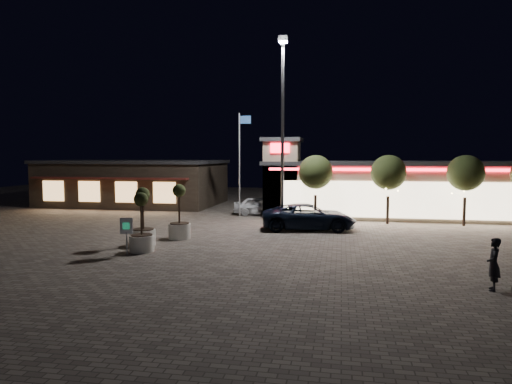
% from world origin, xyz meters
% --- Properties ---
extents(ground, '(90.00, 90.00, 0.00)m').
position_xyz_m(ground, '(0.00, 0.00, 0.00)').
color(ground, '#73675D').
rests_on(ground, ground).
extents(retail_building, '(20.40, 8.40, 6.10)m').
position_xyz_m(retail_building, '(9.51, 15.82, 2.21)').
color(retail_building, tan).
rests_on(retail_building, ground).
extents(restaurant_building, '(16.40, 11.00, 4.30)m').
position_xyz_m(restaurant_building, '(-14.00, 19.97, 2.16)').
color(restaurant_building, '#382D23').
rests_on(restaurant_building, ground).
extents(floodlight_pole, '(0.60, 0.40, 12.38)m').
position_xyz_m(floodlight_pole, '(2.00, 8.00, 7.02)').
color(floodlight_pole, gray).
rests_on(floodlight_pole, ground).
extents(flagpole, '(0.95, 0.10, 8.00)m').
position_xyz_m(flagpole, '(-1.90, 13.00, 4.74)').
color(flagpole, white).
rests_on(flagpole, ground).
extents(string_tree_a, '(2.42, 2.42, 4.79)m').
position_xyz_m(string_tree_a, '(4.00, 11.00, 3.56)').
color(string_tree_a, '#332319').
rests_on(string_tree_a, ground).
extents(string_tree_b, '(2.42, 2.42, 4.79)m').
position_xyz_m(string_tree_b, '(9.00, 11.00, 3.56)').
color(string_tree_b, '#332319').
rests_on(string_tree_b, ground).
extents(string_tree_c, '(2.42, 2.42, 4.79)m').
position_xyz_m(string_tree_c, '(14.00, 11.00, 3.56)').
color(string_tree_c, '#332319').
rests_on(string_tree_c, ground).
extents(pickup_truck, '(6.31, 3.57, 1.66)m').
position_xyz_m(pickup_truck, '(3.78, 7.45, 0.83)').
color(pickup_truck, black).
rests_on(pickup_truck, ground).
extents(white_sedan, '(4.37, 1.97, 1.46)m').
position_xyz_m(white_sedan, '(-0.51, 14.00, 0.73)').
color(white_sedan, white).
rests_on(white_sedan, ground).
extents(pedestrian, '(0.58, 0.76, 1.86)m').
position_xyz_m(pedestrian, '(11.08, -4.66, 0.93)').
color(pedestrian, black).
rests_on(pedestrian, ground).
extents(planter_left, '(1.25, 1.25, 3.08)m').
position_xyz_m(planter_left, '(-4.43, 0.65, 0.95)').
color(planter_left, silver).
rests_on(planter_left, ground).
extents(planter_mid, '(1.20, 1.20, 2.95)m').
position_xyz_m(planter_mid, '(-3.86, -0.80, 0.91)').
color(planter_mid, silver).
rests_on(planter_mid, ground).
extents(planter_right, '(1.27, 1.27, 3.12)m').
position_xyz_m(planter_right, '(-3.27, 2.94, 0.96)').
color(planter_right, silver).
rests_on(planter_right, ground).
extents(valet_sign, '(0.59, 0.19, 1.80)m').
position_xyz_m(valet_sign, '(-4.18, -1.76, 1.26)').
color(valet_sign, gray).
rests_on(valet_sign, ground).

